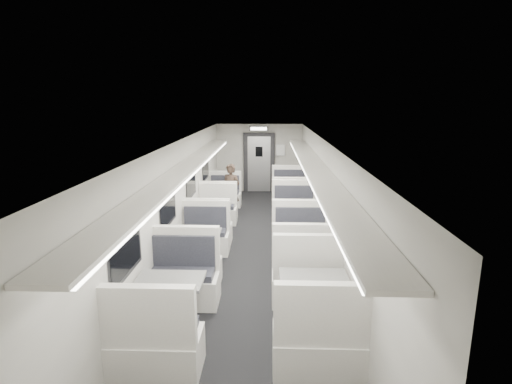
# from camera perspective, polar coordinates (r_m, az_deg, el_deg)

# --- Properties ---
(room) EXTENTS (3.24, 12.24, 2.64)m
(room) POSITION_cam_1_polar(r_m,az_deg,el_deg) (8.27, -0.65, -1.05)
(room) COLOR black
(room) RESTS_ON ground
(booth_left_a) EXTENTS (0.98, 1.99, 1.07)m
(booth_left_a) POSITION_cam_1_polar(r_m,az_deg,el_deg) (11.64, -4.86, -1.24)
(booth_left_a) COLOR white
(booth_left_a) RESTS_ON room
(booth_left_b) EXTENTS (1.01, 2.05, 1.10)m
(booth_left_b) POSITION_cam_1_polar(r_m,az_deg,el_deg) (9.93, -6.06, -3.70)
(booth_left_b) COLOR white
(booth_left_b) RESTS_ON room
(booth_left_c) EXTENTS (1.02, 2.08, 1.11)m
(booth_left_c) POSITION_cam_1_polar(r_m,az_deg,el_deg) (7.95, -8.17, -8.05)
(booth_left_c) COLOR white
(booth_left_c) RESTS_ON room
(booth_left_d) EXTENTS (1.13, 2.30, 1.23)m
(booth_left_d) POSITION_cam_1_polar(r_m,az_deg,el_deg) (5.92, -12.11, -15.54)
(booth_left_d) COLOR white
(booth_left_d) RESTS_ON room
(booth_right_a) EXTENTS (1.09, 2.21, 1.18)m
(booth_right_a) POSITION_cam_1_polar(r_m,az_deg,el_deg) (11.93, 4.94, -0.69)
(booth_right_a) COLOR white
(booth_right_a) RESTS_ON room
(booth_right_b) EXTENTS (1.11, 2.26, 1.21)m
(booth_right_b) POSITION_cam_1_polar(r_m,az_deg,el_deg) (9.49, 5.70, -4.26)
(booth_right_b) COLOR white
(booth_right_b) RESTS_ON room
(booth_right_c) EXTENTS (1.13, 2.30, 1.23)m
(booth_right_c) POSITION_cam_1_polar(r_m,az_deg,el_deg) (7.38, 6.81, -9.35)
(booth_right_c) COLOR white
(booth_right_c) RESTS_ON room
(booth_right_d) EXTENTS (1.15, 2.33, 1.25)m
(booth_right_d) POSITION_cam_1_polar(r_m,az_deg,el_deg) (5.88, 8.19, -15.48)
(booth_right_d) COLOR white
(booth_right_d) RESTS_ON room
(passenger) EXTENTS (0.64, 0.54, 1.50)m
(passenger) POSITION_cam_1_polar(r_m,az_deg,el_deg) (11.10, -3.62, 0.18)
(passenger) COLOR black
(passenger) RESTS_ON room
(window_a) EXTENTS (0.02, 1.18, 0.84)m
(window_a) POSITION_cam_1_polar(r_m,az_deg,el_deg) (11.72, -7.20, 3.77)
(window_a) COLOR black
(window_a) RESTS_ON room
(window_b) EXTENTS (0.02, 1.18, 0.84)m
(window_b) POSITION_cam_1_polar(r_m,az_deg,el_deg) (9.58, -9.25, 1.65)
(window_b) COLOR black
(window_b) RESTS_ON room
(window_c) EXTENTS (0.02, 1.18, 0.84)m
(window_c) POSITION_cam_1_polar(r_m,az_deg,el_deg) (7.49, -12.46, -1.67)
(window_c) COLOR black
(window_c) RESTS_ON room
(window_d) EXTENTS (0.02, 1.18, 0.84)m
(window_d) POSITION_cam_1_polar(r_m,az_deg,el_deg) (5.49, -18.10, -7.47)
(window_d) COLOR black
(window_d) RESTS_ON room
(luggage_rack_left) EXTENTS (0.46, 10.40, 0.09)m
(luggage_rack_left) POSITION_cam_1_polar(r_m,az_deg,el_deg) (7.99, -9.73, 3.50)
(luggage_rack_left) COLOR white
(luggage_rack_left) RESTS_ON room
(luggage_rack_right) EXTENTS (0.46, 10.40, 0.09)m
(luggage_rack_right) POSITION_cam_1_polar(r_m,az_deg,el_deg) (7.87, 8.33, 3.42)
(luggage_rack_right) COLOR white
(luggage_rack_right) RESTS_ON room
(vestibule_door) EXTENTS (1.10, 0.13, 2.10)m
(vestibule_door) POSITION_cam_1_polar(r_m,az_deg,el_deg) (14.12, 0.44, 4.16)
(vestibule_door) COLOR black
(vestibule_door) RESTS_ON room
(exit_sign) EXTENTS (0.62, 0.12, 0.16)m
(exit_sign) POSITION_cam_1_polar(r_m,az_deg,el_deg) (13.50, 0.39, 9.05)
(exit_sign) COLOR black
(exit_sign) RESTS_ON room
(wall_notice) EXTENTS (0.32, 0.02, 0.40)m
(wall_notice) POSITION_cam_1_polar(r_m,az_deg,el_deg) (14.05, 3.52, 5.99)
(wall_notice) COLOR white
(wall_notice) RESTS_ON room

